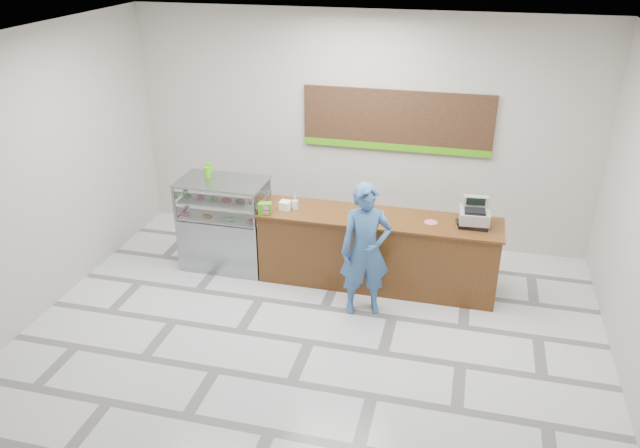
% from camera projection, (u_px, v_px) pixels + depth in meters
% --- Properties ---
extents(floor, '(7.00, 7.00, 0.00)m').
position_uv_depth(floor, '(309.00, 342.00, 7.51)').
color(floor, silver).
rests_on(floor, ground).
extents(back_wall, '(7.00, 0.00, 7.00)m').
position_uv_depth(back_wall, '(360.00, 130.00, 9.37)').
color(back_wall, '#B8B2A9').
rests_on(back_wall, floor).
extents(ceiling, '(7.00, 7.00, 0.00)m').
position_uv_depth(ceiling, '(307.00, 44.00, 5.99)').
color(ceiling, silver).
rests_on(ceiling, back_wall).
extents(sales_counter, '(3.26, 0.76, 1.03)m').
position_uv_depth(sales_counter, '(377.00, 251.00, 8.52)').
color(sales_counter, '#5A3114').
rests_on(sales_counter, floor).
extents(display_case, '(1.22, 0.72, 1.33)m').
position_uv_depth(display_case, '(225.00, 223.00, 8.94)').
color(display_case, gray).
rests_on(display_case, floor).
extents(menu_board, '(2.80, 0.06, 0.90)m').
position_uv_depth(menu_board, '(397.00, 122.00, 9.14)').
color(menu_board, black).
rests_on(menu_board, back_wall).
extents(cash_register, '(0.40, 0.42, 0.36)m').
position_uv_depth(cash_register, '(474.00, 215.00, 8.03)').
color(cash_register, black).
rests_on(cash_register, sales_counter).
extents(card_terminal, '(0.10, 0.15, 0.04)m').
position_uv_depth(card_terminal, '(459.00, 222.00, 8.10)').
color(card_terminal, black).
rests_on(card_terminal, sales_counter).
extents(serving_tray, '(0.40, 0.33, 0.02)m').
position_uv_depth(serving_tray, '(371.00, 214.00, 8.34)').
color(serving_tray, '#2CD205').
rests_on(serving_tray, sales_counter).
extents(napkin_box, '(0.14, 0.14, 0.12)m').
position_uv_depth(napkin_box, '(285.00, 205.00, 8.49)').
color(napkin_box, white).
rests_on(napkin_box, sales_counter).
extents(straw_cup, '(0.08, 0.08, 0.12)m').
position_uv_depth(straw_cup, '(295.00, 205.00, 8.50)').
color(straw_cup, silver).
rests_on(straw_cup, sales_counter).
extents(promo_box, '(0.20, 0.16, 0.16)m').
position_uv_depth(promo_box, '(265.00, 208.00, 8.36)').
color(promo_box, '#44A10F').
rests_on(promo_box, sales_counter).
extents(donut_decal, '(0.17, 0.17, 0.00)m').
position_uv_depth(donut_decal, '(431.00, 222.00, 8.14)').
color(donut_decal, '#E2568B').
rests_on(donut_decal, sales_counter).
extents(green_cup_left, '(0.09, 0.09, 0.15)m').
position_uv_depth(green_cup_left, '(209.00, 168.00, 8.89)').
color(green_cup_left, '#44A10F').
rests_on(green_cup_left, display_case).
extents(green_cup_right, '(0.09, 0.09, 0.15)m').
position_uv_depth(green_cup_right, '(207.00, 172.00, 8.77)').
color(green_cup_right, '#44A10F').
rests_on(green_cup_right, display_case).
extents(customer, '(0.74, 0.60, 1.76)m').
position_uv_depth(customer, '(365.00, 250.00, 7.76)').
color(customer, '#355D93').
rests_on(customer, floor).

